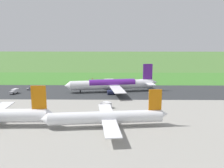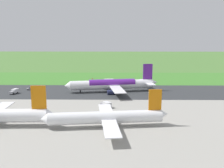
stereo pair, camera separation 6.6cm
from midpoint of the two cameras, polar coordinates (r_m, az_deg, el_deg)
ground_plane at (r=147.98m, az=-3.00°, el=-1.71°), size 800.00×800.00×0.00m
runway_asphalt at (r=147.97m, az=-3.00°, el=-1.69°), size 600.00×38.98×0.06m
apron_concrete at (r=89.94m, az=-5.53°, el=-9.92°), size 440.00×110.00×0.05m
grass_verge_foreground at (r=186.07m, az=-2.22°, el=0.84°), size 600.00×80.00×0.04m
airliner_main at (r=146.87m, az=0.13°, el=-0.05°), size 53.98×44.38×15.88m
airliner_parked_mid at (r=90.27m, az=-1.24°, el=-7.39°), size 45.04×36.94×13.15m
service_truck_baggage at (r=115.00m, az=-1.33°, el=-4.57°), size 5.42×5.91×2.65m
service_truck_fuel at (r=152.01m, az=-21.02°, el=-1.54°), size 3.90×6.21×2.65m
service_car_ops at (r=159.80m, az=-17.78°, el=-0.97°), size 4.54×2.91×1.62m
no_stopping_sign at (r=181.51m, az=-4.45°, el=0.99°), size 0.60×0.10×2.21m
traffic_cone_orange at (r=187.61m, az=-5.88°, el=0.96°), size 0.40×0.40×0.55m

